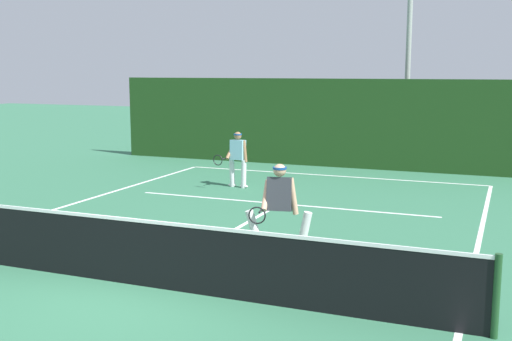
{
  "coord_description": "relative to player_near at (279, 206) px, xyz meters",
  "views": [
    {
      "loc": [
        5.12,
        -7.82,
        3.23
      ],
      "look_at": [
        -0.12,
        5.07,
        1.0
      ],
      "focal_mm": 44.42,
      "sensor_mm": 36.0,
      "label": 1
    }
  ],
  "objects": [
    {
      "name": "player_near",
      "position": [
        0.0,
        0.0,
        0.0
      ],
      "size": [
        1.18,
        0.9,
        1.65
      ],
      "rotation": [
        0.0,
        0.0,
        3.35
      ],
      "color": "silver",
      "rests_on": "ground_plane"
    },
    {
      "name": "court_line_service",
      "position": [
        -1.49,
        4.16,
        -0.9
      ],
      "size": [
        7.6,
        0.1,
        0.01
      ],
      "primitive_type": "cube",
      "color": "white",
      "rests_on": "ground_plane"
    },
    {
      "name": "light_pole",
      "position": [
        0.18,
        12.34,
        4.17
      ],
      "size": [
        0.55,
        0.44,
        8.4
      ],
      "color": "#9EA39E",
      "rests_on": "ground_plane"
    },
    {
      "name": "back_fence_windscreen",
      "position": [
        -1.49,
        10.39,
        0.56
      ],
      "size": [
        16.54,
        0.12,
        2.93
      ],
      "primitive_type": "cube",
      "color": "#1E4219",
      "rests_on": "ground_plane"
    },
    {
      "name": "tennis_net",
      "position": [
        -1.49,
        -2.17,
        -0.38
      ],
      "size": [
        10.22,
        0.09,
        1.06
      ],
      "color": "#1E4723",
      "rests_on": "ground_plane"
    },
    {
      "name": "court_line_baseline_far",
      "position": [
        -1.49,
        8.63,
        -0.9
      ],
      "size": [
        9.32,
        0.1,
        0.01
      ],
      "primitive_type": "cube",
      "color": "white",
      "rests_on": "ground_plane"
    },
    {
      "name": "tennis_ball",
      "position": [
        -3.26,
        -0.19,
        -0.87
      ],
      "size": [
        0.07,
        0.07,
        0.07
      ],
      "primitive_type": "sphere",
      "color": "#D1E033",
      "rests_on": "ground_plane"
    },
    {
      "name": "court_line_sideline_right",
      "position": [
        3.17,
        -2.17,
        -0.9
      ],
      "size": [
        0.1,
        21.59,
        0.01
      ],
      "primitive_type": "cube",
      "color": "white",
      "rests_on": "ground_plane"
    },
    {
      "name": "player_far",
      "position": [
        -3.33,
        5.78,
        -0.06
      ],
      "size": [
        0.82,
        0.86,
        1.54
      ],
      "rotation": [
        0.0,
        0.0,
        3.0
      ],
      "color": "silver",
      "rests_on": "ground_plane"
    },
    {
      "name": "court_line_centre",
      "position": [
        -1.49,
        1.03,
        -0.9
      ],
      "size": [
        0.1,
        6.4,
        0.01
      ],
      "primitive_type": "cube",
      "color": "white",
      "rests_on": "ground_plane"
    },
    {
      "name": "ground_plane",
      "position": [
        -1.49,
        -2.17,
        -0.9
      ],
      "size": [
        80.0,
        80.0,
        0.0
      ],
      "primitive_type": "plane",
      "color": "#326E4E"
    }
  ]
}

